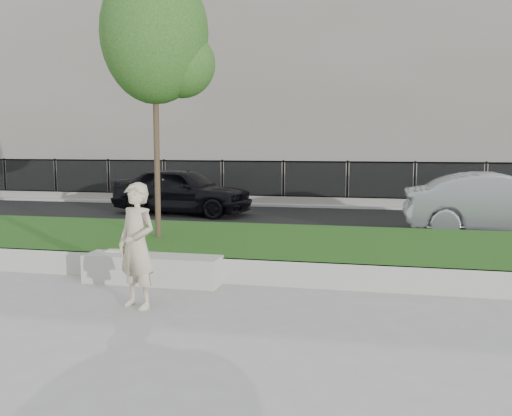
% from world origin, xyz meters
% --- Properties ---
extents(ground, '(90.00, 90.00, 0.00)m').
position_xyz_m(ground, '(0.00, 0.00, 0.00)').
color(ground, gray).
rests_on(ground, ground).
extents(grass_bank, '(34.00, 4.00, 0.40)m').
position_xyz_m(grass_bank, '(0.00, 3.00, 0.20)').
color(grass_bank, '#13330C').
rests_on(grass_bank, ground).
extents(grass_kerb, '(34.00, 0.08, 0.40)m').
position_xyz_m(grass_kerb, '(0.00, 1.04, 0.20)').
color(grass_kerb, '#9B9991').
rests_on(grass_kerb, ground).
extents(street, '(34.00, 7.00, 0.04)m').
position_xyz_m(street, '(0.00, 8.50, 0.02)').
color(street, black).
rests_on(street, ground).
extents(far_pavement, '(34.00, 3.00, 0.12)m').
position_xyz_m(far_pavement, '(0.00, 13.00, 0.06)').
color(far_pavement, gray).
rests_on(far_pavement, ground).
extents(iron_fence, '(32.00, 0.30, 1.50)m').
position_xyz_m(iron_fence, '(0.00, 12.00, 0.54)').
color(iron_fence, slate).
rests_on(iron_fence, far_pavement).
extents(building_facade, '(34.00, 10.00, 10.00)m').
position_xyz_m(building_facade, '(0.00, 20.00, 5.00)').
color(building_facade, slate).
rests_on(building_facade, ground).
extents(stone_bench, '(2.19, 0.55, 0.45)m').
position_xyz_m(stone_bench, '(-0.73, 0.80, 0.22)').
color(stone_bench, '#9B9991').
rests_on(stone_bench, ground).
extents(man, '(0.72, 0.61, 1.69)m').
position_xyz_m(man, '(-0.39, -0.49, 0.84)').
color(man, '#BBAE90').
rests_on(man, ground).
extents(book, '(0.25, 0.19, 0.03)m').
position_xyz_m(book, '(-1.46, 0.96, 0.46)').
color(book, beige).
rests_on(book, stone_bench).
extents(young_tree, '(2.10, 2.01, 5.14)m').
position_xyz_m(young_tree, '(-1.36, 2.80, 4.14)').
color(young_tree, '#38281C').
rests_on(young_tree, grass_bank).
extents(car_dark, '(4.43, 2.24, 1.45)m').
position_xyz_m(car_dark, '(-3.17, 8.87, 0.76)').
color(car_dark, black).
rests_on(car_dark, street).
extents(car_silver, '(4.48, 1.66, 1.46)m').
position_xyz_m(car_silver, '(5.52, 6.79, 0.77)').
color(car_silver, gray).
rests_on(car_silver, street).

